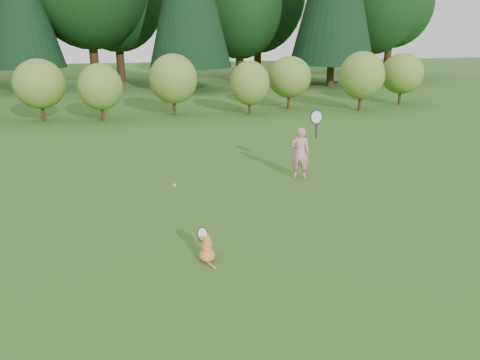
{
  "coord_description": "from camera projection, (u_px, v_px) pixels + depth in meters",
  "views": [
    {
      "loc": [
        -1.94,
        -8.63,
        3.83
      ],
      "look_at": [
        0.2,
        0.8,
        0.7
      ],
      "focal_mm": 35.0,
      "sensor_mm": 36.0,
      "label": 1
    }
  ],
  "objects": [
    {
      "name": "cat",
      "position": [
        207.0,
        247.0,
        8.06
      ],
      "size": [
        0.37,
        0.69,
        0.64
      ],
      "rotation": [
        0.0,
        0.0,
        -0.11
      ],
      "color": "orange",
      "rests_on": "ground"
    },
    {
      "name": "child",
      "position": [
        301.0,
        152.0,
        12.42
      ],
      "size": [
        0.81,
        0.51,
        2.07
      ],
      "rotation": [
        0.0,
        0.0,
        2.76
      ],
      "color": "#D57F8F",
      "rests_on": "ground"
    },
    {
      "name": "ground",
      "position": [
        239.0,
        225.0,
        9.59
      ],
      "size": [
        100.0,
        100.0,
        0.0
      ],
      "primitive_type": "plane",
      "color": "#265818",
      "rests_on": "ground"
    },
    {
      "name": "shrub_row",
      "position": [
        176.0,
        85.0,
        21.22
      ],
      "size": [
        28.0,
        3.0,
        2.8
      ],
      "primitive_type": null,
      "color": "#4A7023",
      "rests_on": "ground"
    },
    {
      "name": "tennis_ball",
      "position": [
        175.0,
        185.0,
        9.89
      ],
      "size": [
        0.08,
        0.08,
        0.08
      ],
      "color": "#D1CC18",
      "rests_on": "ground"
    }
  ]
}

